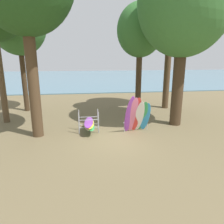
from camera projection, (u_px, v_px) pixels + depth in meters
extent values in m
plane|color=brown|center=(116.00, 140.00, 11.14)|extent=(80.00, 80.00, 0.00)
cube|color=slate|center=(92.00, 77.00, 41.70)|extent=(80.00, 36.00, 0.10)
cylinder|color=#4C3823|center=(33.00, 77.00, 10.87)|extent=(0.58, 0.58, 6.41)
cylinder|color=#42301E|center=(178.00, 81.00, 12.93)|extent=(0.70, 0.70, 5.52)
ellipsoid|color=#387033|center=(185.00, 1.00, 11.78)|extent=(5.30, 5.30, 6.10)
cylinder|color=#4C3823|center=(168.00, 66.00, 17.02)|extent=(0.51, 0.51, 6.95)
ellipsoid|color=#234C1E|center=(172.00, 2.00, 15.80)|extent=(3.78, 3.78, 4.35)
cylinder|color=#42301E|center=(139.00, 80.00, 16.15)|extent=(0.43, 0.43, 4.99)
ellipsoid|color=#387033|center=(140.00, 30.00, 15.22)|extent=(3.36, 3.36, 3.86)
cylinder|color=brown|center=(1.00, 76.00, 13.34)|extent=(0.39, 0.39, 6.06)
cylinder|color=#42301E|center=(24.00, 77.00, 16.30)|extent=(0.38, 0.38, 5.30)
ellipsoid|color=#387033|center=(18.00, 23.00, 15.28)|extent=(4.03, 4.03, 4.63)
ellipsoid|color=purple|center=(130.00, 115.00, 11.72)|extent=(0.69, 0.95, 2.24)
ellipsoid|color=pink|center=(133.00, 115.00, 11.79)|extent=(0.65, 0.94, 2.16)
ellipsoid|color=red|center=(136.00, 115.00, 11.86)|extent=(0.61, 0.89, 2.14)
ellipsoid|color=white|center=(139.00, 116.00, 11.96)|extent=(0.57, 0.93, 1.91)
ellipsoid|color=#339E56|center=(142.00, 116.00, 12.03)|extent=(0.61, 0.96, 1.88)
ellipsoid|color=#2D8ED1|center=(145.00, 117.00, 12.11)|extent=(0.58, 0.81, 1.78)
cylinder|color=#9EA0A5|center=(124.00, 127.00, 12.23)|extent=(0.04, 0.04, 0.55)
cylinder|color=#9EA0A5|center=(147.00, 125.00, 12.60)|extent=(0.04, 0.04, 0.55)
cylinder|color=#9EA0A5|center=(136.00, 122.00, 12.34)|extent=(1.58, 0.27, 0.04)
cylinder|color=#9EA0A5|center=(79.00, 123.00, 11.80)|extent=(0.05, 0.05, 1.25)
cylinder|color=#9EA0A5|center=(99.00, 123.00, 11.94)|extent=(0.05, 0.05, 1.25)
cylinder|color=#9EA0A5|center=(79.00, 120.00, 12.38)|extent=(0.05, 0.05, 1.25)
cylinder|color=#9EA0A5|center=(98.00, 119.00, 12.52)|extent=(0.05, 0.05, 1.25)
cylinder|color=#9EA0A5|center=(89.00, 128.00, 11.94)|extent=(1.10, 0.04, 0.04)
cylinder|color=#9EA0A5|center=(89.00, 120.00, 11.83)|extent=(1.10, 0.04, 0.04)
cylinder|color=#9EA0A5|center=(89.00, 124.00, 12.52)|extent=(1.10, 0.04, 0.04)
cylinder|color=#9EA0A5|center=(88.00, 117.00, 12.40)|extent=(1.10, 0.04, 0.04)
ellipsoid|color=#339E56|center=(90.00, 125.00, 12.23)|extent=(0.65, 2.13, 0.06)
ellipsoid|color=#C6B289|center=(89.00, 124.00, 12.20)|extent=(0.62, 2.13, 0.06)
ellipsoid|color=yellow|center=(90.00, 123.00, 12.19)|extent=(0.59, 2.12, 0.06)
ellipsoid|color=purple|center=(89.00, 122.00, 12.17)|extent=(0.66, 2.13, 0.06)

